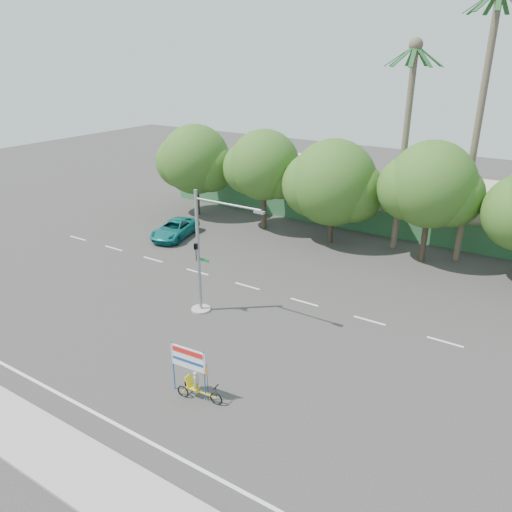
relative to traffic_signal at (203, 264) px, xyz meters
The scene contains 14 objects.
ground 5.40m from the traffic_signal, 61.13° to the right, with size 120.00×120.00×0.00m, color #33302D.
sidewalk_near 12.04m from the traffic_signal, 79.17° to the right, with size 50.00×2.40×0.12m, color gray.
fence 17.76m from the traffic_signal, 82.85° to the left, with size 38.00×0.08×2.00m, color #336B3D.
building_left 23.38m from the traffic_signal, 109.52° to the left, with size 12.00×8.00×4.00m, color #B5AA8F.
building_right 24.29m from the traffic_signal, 65.15° to the left, with size 14.00×8.00×3.60m, color #B5AA8F.
tree_far_left 18.45m from the traffic_signal, 130.22° to the left, with size 7.14×6.00×7.96m.
tree_left 14.99m from the traffic_signal, 109.08° to the left, with size 6.66×5.60×8.07m.
tree_center 14.15m from the traffic_signal, 85.33° to the left, with size 7.62×6.40×7.85m.
tree_right 16.38m from the traffic_signal, 59.83° to the left, with size 6.90×5.80×8.36m.
palm_tall 20.04m from the traffic_signal, 56.69° to the left, with size 3.73×3.79×17.45m.
palm_short 17.56m from the traffic_signal, 69.84° to the left, with size 3.73×3.79×14.45m.
traffic_signal is the anchor object (origin of this frame).
trike_billboard 7.73m from the traffic_signal, 55.27° to the right, with size 2.47×0.61×2.43m.
pickup_truck 12.86m from the traffic_signal, 138.83° to the left, with size 2.26×4.90×1.36m, color #0F6F6C.
Camera 1 is at (13.64, -15.36, 13.57)m, focal length 35.00 mm.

